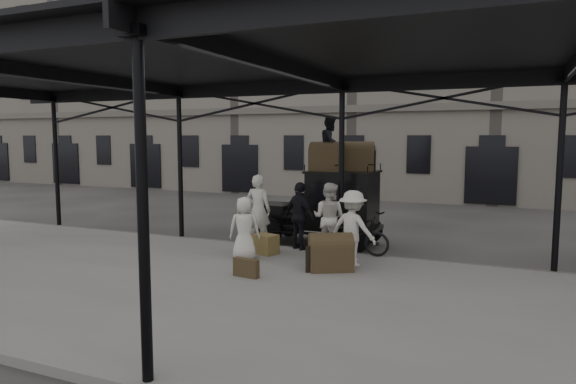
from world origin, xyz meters
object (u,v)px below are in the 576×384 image
porter_official (300,216)px  bicycle (353,236)px  porter_left (258,210)px  taxi (332,204)px  steamer_trunk_platform (331,255)px  steamer_trunk_roof_near (327,159)px

porter_official → bicycle: porter_official is taller
porter_official → bicycle: size_ratio=0.97×
porter_left → porter_official: size_ratio=1.09×
porter_left → porter_official: bearing=178.4°
porter_official → taxi: bearing=-77.3°
porter_left → steamer_trunk_platform: porter_left is taller
taxi → porter_left: size_ratio=1.85×
porter_left → steamer_trunk_roof_near: steamer_trunk_roof_near is taller
steamer_trunk_roof_near → steamer_trunk_platform: bearing=-68.8°
steamer_trunk_platform → bicycle: bearing=61.1°
taxi → steamer_trunk_roof_near: 1.34m
bicycle → steamer_trunk_platform: (-0.03, -1.71, -0.13)m
bicycle → steamer_trunk_platform: bicycle is taller
porter_official → steamer_trunk_platform: size_ratio=1.87×
taxi → steamer_trunk_roof_near: (-0.08, -0.25, 1.32)m
porter_official → steamer_trunk_platform: bearing=157.3°
steamer_trunk_roof_near → taxi: bearing=72.3°
porter_left → steamer_trunk_platform: (2.68, -1.71, -0.63)m
taxi → steamer_trunk_roof_near: steamer_trunk_roof_near is taller
bicycle → steamer_trunk_roof_near: (-1.16, 1.26, 1.89)m
porter_left → steamer_trunk_roof_near: (1.55, 1.26, 1.39)m
porter_left → porter_official: 1.24m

